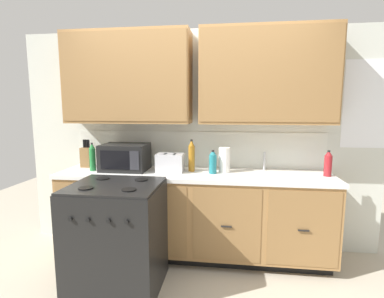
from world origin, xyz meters
TOP-DOWN VIEW (x-y plane):
  - ground_plane at (0.00, 0.00)m, footprint 8.00×8.00m
  - wall_unit at (0.00, 0.50)m, footprint 3.98×0.40m
  - counter_run at (0.00, 0.30)m, footprint 2.81×0.64m
  - stove_range at (-0.59, -0.33)m, footprint 0.76×0.68m
  - microwave at (-0.74, 0.33)m, footprint 0.48×0.37m
  - toaster at (-0.25, 0.30)m, footprint 0.28×0.18m
  - knife_block at (-1.23, 0.45)m, footprint 0.11×0.14m
  - sink_faucet at (0.74, 0.51)m, footprint 0.02×0.02m
  - paper_towel_roll at (0.31, 0.36)m, footprint 0.12×0.12m
  - bottle_teal at (0.20, 0.28)m, footprint 0.08×0.08m
  - bottle_red at (1.32, 0.31)m, footprint 0.07×0.07m
  - bottle_amber at (-0.03, 0.36)m, footprint 0.07×0.07m
  - bottle_green at (-1.08, 0.26)m, footprint 0.06×0.06m

SIDE VIEW (x-z plane):
  - ground_plane at x=0.00m, z-range 0.00..0.00m
  - stove_range at x=-0.59m, z-range 0.00..0.95m
  - counter_run at x=0.00m, z-range 0.01..0.93m
  - toaster at x=-0.25m, z-range 0.92..1.11m
  - sink_faucet at x=0.74m, z-range 0.92..1.12m
  - knife_block at x=-1.23m, z-range 0.88..1.19m
  - bottle_teal at x=0.20m, z-range 0.91..1.15m
  - bottle_red at x=1.32m, z-range 0.91..1.17m
  - paper_towel_roll at x=0.31m, z-range 0.92..1.18m
  - microwave at x=-0.74m, z-range 0.92..1.20m
  - bottle_green at x=-1.08m, z-range 0.91..1.21m
  - bottle_amber at x=-0.03m, z-range 0.91..1.25m
  - wall_unit at x=0.00m, z-range 0.44..2.86m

